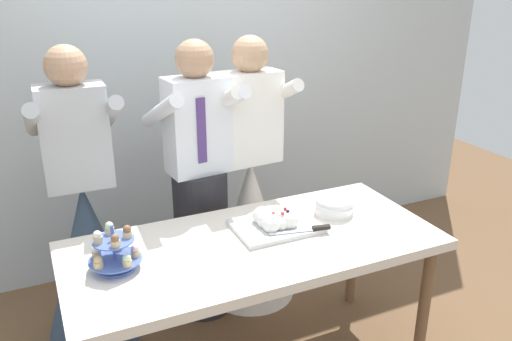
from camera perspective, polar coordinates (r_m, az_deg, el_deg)
name	(u,v)px	position (r m, az deg, el deg)	size (l,w,h in m)	color
rear_wall	(167,58)	(3.57, -9.67, 12.03)	(5.20, 0.10, 2.90)	silver
dessert_table	(254,255)	(2.56, -0.17, -9.19)	(1.80, 0.80, 0.78)	silver
cupcake_stand	(115,252)	(2.35, -15.20, -8.57)	(0.23, 0.23, 0.21)	#4C66B2
main_cake_tray	(276,221)	(2.63, 2.18, -5.48)	(0.43, 0.32, 0.12)	silver
plate_stack	(334,206)	(2.82, 8.57, -3.82)	(0.21, 0.21, 0.09)	white
person_groom	(200,199)	(3.06, -6.11, -3.10)	(0.51, 0.53, 1.66)	#232328
person_bride	(251,211)	(3.27, -0.59, -4.50)	(0.56, 0.56, 1.66)	white
person_guest	(88,241)	(3.07, -17.84, -7.38)	(0.56, 0.56, 1.66)	#334760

